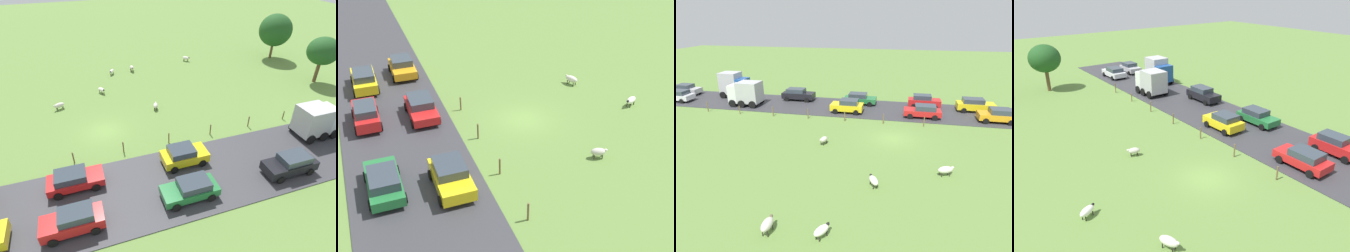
% 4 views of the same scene
% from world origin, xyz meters
% --- Properties ---
extents(ground_plane, '(160.00, 160.00, 0.00)m').
position_xyz_m(ground_plane, '(0.00, 0.00, 0.00)').
color(ground_plane, olive).
extents(road_strip, '(8.00, 80.00, 0.06)m').
position_xyz_m(road_strip, '(9.13, 0.00, 0.03)').
color(road_strip, '#38383D').
rests_on(road_strip, ground_plane).
extents(sheep_2, '(1.15, 0.81, 0.75)m').
position_xyz_m(sheep_2, '(-2.60, 6.33, 0.49)').
color(sheep_2, beige).
rests_on(sheep_2, ground_plane).
extents(sheep_3, '(1.27, 0.97, 0.73)m').
position_xyz_m(sheep_3, '(-8.79, 0.97, 0.48)').
color(sheep_3, white).
rests_on(sheep_3, ground_plane).
extents(sheep_4, '(0.95, 1.33, 0.78)m').
position_xyz_m(sheep_4, '(-6.25, -4.21, 0.51)').
color(sheep_4, silver).
rests_on(sheep_4, ground_plane).
extents(tree_1, '(4.06, 4.06, 6.14)m').
position_xyz_m(tree_1, '(-2.73, 29.46, 4.31)').
color(tree_1, brown).
rests_on(tree_1, ground_plane).
extents(fence_post_0, '(0.12, 0.12, 1.12)m').
position_xyz_m(fence_post_0, '(4.03, -3.17, 0.56)').
color(fence_post_0, brown).
rests_on(fence_post_0, ground_plane).
extents(fence_post_1, '(0.12, 0.12, 1.18)m').
position_xyz_m(fence_post_1, '(4.03, 1.24, 0.59)').
color(fence_post_1, brown).
rests_on(fence_post_1, ground_plane).
extents(fence_post_2, '(0.12, 0.12, 1.15)m').
position_xyz_m(fence_post_2, '(4.03, 5.66, 0.57)').
color(fence_post_2, brown).
rests_on(fence_post_2, ground_plane).
extents(fence_post_3, '(0.12, 0.12, 1.16)m').
position_xyz_m(fence_post_3, '(4.03, 10.07, 0.58)').
color(fence_post_3, brown).
rests_on(fence_post_3, ground_plane).
extents(fence_post_4, '(0.12, 0.12, 1.21)m').
position_xyz_m(fence_post_4, '(4.03, 14.48, 0.61)').
color(fence_post_4, brown).
rests_on(fence_post_4, ground_plane).
extents(fence_post_5, '(0.12, 0.12, 1.02)m').
position_xyz_m(fence_post_5, '(4.03, 18.89, 0.51)').
color(fence_post_5, brown).
rests_on(fence_post_5, ground_plane).
extents(fence_post_6, '(0.12, 0.12, 1.29)m').
position_xyz_m(fence_post_6, '(4.03, 23.30, 0.64)').
color(fence_post_6, brown).
rests_on(fence_post_6, ground_plane).
extents(truck_0, '(2.70, 4.02, 3.18)m').
position_xyz_m(truck_0, '(7.43, 19.75, 1.76)').
color(truck_0, white).
rests_on(truck_0, road_strip).
extents(truck_1, '(2.62, 3.83, 3.60)m').
position_xyz_m(truck_1, '(11.02, 23.68, 1.91)').
color(truck_1, '#1E4C99').
rests_on(truck_1, road_strip).
extents(car_0, '(1.93, 4.11, 1.68)m').
position_xyz_m(car_0, '(11.10, -3.46, 0.93)').
color(car_0, red).
rests_on(car_0, road_strip).
extents(car_2, '(2.12, 3.91, 1.58)m').
position_xyz_m(car_2, '(10.67, 31.56, 0.88)').
color(car_2, '#B7B7BC').
rests_on(car_2, road_strip).
extents(car_3, '(2.13, 4.28, 1.50)m').
position_xyz_m(car_3, '(10.95, 4.99, 0.85)').
color(car_3, '#237238').
rests_on(car_3, road_strip).
extents(car_4, '(2.21, 3.97, 1.63)m').
position_xyz_m(car_4, '(7.18, 5.93, 0.90)').
color(car_4, yellow).
rests_on(car_4, road_strip).
extents(car_5, '(2.21, 4.52, 1.55)m').
position_xyz_m(car_5, '(7.28, 30.36, 0.87)').
color(car_5, silver).
rests_on(car_5, road_strip).
extents(car_6, '(2.06, 4.48, 1.67)m').
position_xyz_m(car_6, '(11.14, 13.87, 0.92)').
color(car_6, black).
rests_on(car_6, road_strip).
extents(car_7, '(2.15, 4.29, 1.49)m').
position_xyz_m(car_7, '(7.09, -3.20, 0.84)').
color(car_7, red).
rests_on(car_7, road_strip).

